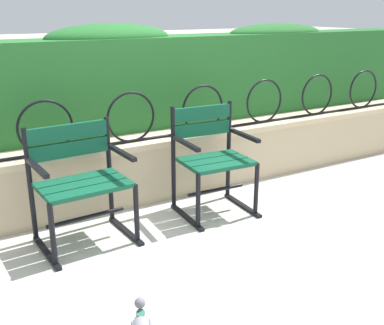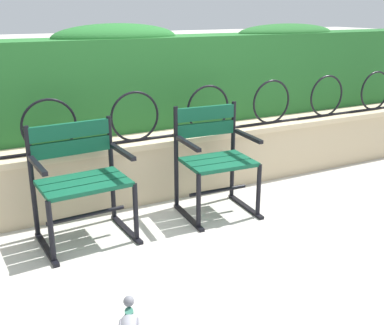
% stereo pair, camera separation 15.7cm
% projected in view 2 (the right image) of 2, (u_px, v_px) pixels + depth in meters
% --- Properties ---
extents(ground_plane, '(60.00, 60.00, 0.00)m').
position_uv_depth(ground_plane, '(202.00, 241.00, 3.35)').
color(ground_plane, '#BCB7AD').
extents(stone_wall, '(7.24, 0.41, 0.54)m').
position_uv_depth(stone_wall, '(149.00, 167.00, 4.08)').
color(stone_wall, tan).
rests_on(stone_wall, ground).
extents(iron_arch_fence, '(6.71, 0.02, 0.42)m').
position_uv_depth(iron_arch_fence, '(137.00, 119.00, 3.82)').
color(iron_arch_fence, black).
rests_on(iron_arch_fence, stone_wall).
extents(hedge_row, '(7.10, 0.48, 0.94)m').
position_uv_depth(hedge_row, '(127.00, 79.00, 4.19)').
color(hedge_row, '#236028').
rests_on(hedge_row, stone_wall).
extents(park_chair_left, '(0.66, 0.56, 0.83)m').
position_uv_depth(park_chair_left, '(80.00, 177.00, 3.28)').
color(park_chair_left, '#0F4C33').
rests_on(park_chair_left, ground).
extents(park_chair_right, '(0.59, 0.55, 0.86)m').
position_uv_depth(park_chair_right, '(214.00, 157.00, 3.73)').
color(park_chair_right, '#0F4C33').
rests_on(park_chair_right, ground).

